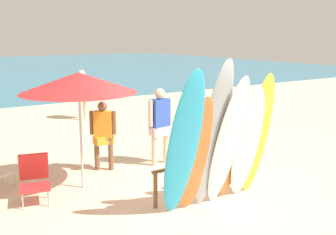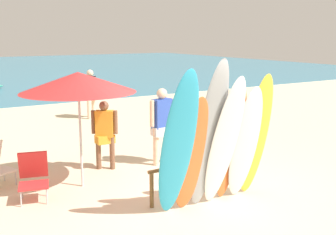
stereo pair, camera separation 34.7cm
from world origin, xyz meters
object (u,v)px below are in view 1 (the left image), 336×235
surfboard_orange_1 (196,155)px  beachgoer_photographing (82,91)px  surfboard_rack (202,169)px  surfboard_yellow_6 (257,135)px  beach_chair_red (34,177)px  surfboard_teal_0 (184,146)px  beachgoer_midbeach (103,131)px  surfboard_white_3 (228,142)px  surfboard_white_5 (247,143)px  surfboard_grey_2 (213,136)px  surfboard_orange_4 (234,143)px  beachgoer_by_water (160,121)px  beach_umbrella (79,83)px

surfboard_orange_1 → beachgoer_photographing: 8.39m
surfboard_rack → surfboard_yellow_6: surfboard_yellow_6 is taller
beachgoer_photographing → beach_chair_red: 7.18m
surfboard_teal_0 → surfboard_orange_1: surfboard_teal_0 is taller
beachgoer_midbeach → surfboard_white_3: bearing=-39.8°
surfboard_white_5 → surfboard_white_3: bearing=-168.0°
surfboard_grey_2 → beachgoer_photographing: (1.17, 8.33, -0.30)m
surfboard_yellow_6 → beachgoer_midbeach: surfboard_yellow_6 is taller
surfboard_rack → beach_chair_red: size_ratio=2.52×
surfboard_grey_2 → surfboard_yellow_6: bearing=5.3°
surfboard_orange_4 → beach_chair_red: (-2.88, 1.91, -0.60)m
beachgoer_photographing → beach_chair_red: (-3.47, -6.27, -0.54)m
surfboard_yellow_6 → beach_chair_red: surfboard_yellow_6 is taller
surfboard_white_5 → surfboard_orange_1: bearing=-177.4°
surfboard_rack → beachgoer_photographing: (0.89, 7.71, 0.48)m
surfboard_white_5 → beachgoer_photographing: bearing=90.0°
surfboard_yellow_6 → surfboard_rack: bearing=149.4°
surfboard_teal_0 → beachgoer_photographing: bearing=81.0°
beachgoer_midbeach → beachgoer_by_water: bearing=19.1°
surfboard_teal_0 → beachgoer_photographing: (1.77, 8.34, -0.23)m
surfboard_rack → beach_chair_red: (-2.58, 1.44, -0.06)m
surfboard_grey_2 → beach_umbrella: bearing=122.6°
surfboard_orange_4 → surfboard_teal_0: bearing=-177.6°
surfboard_grey_2 → surfboard_white_3: bearing=-3.5°
surfboard_white_5 → beach_chair_red: bearing=149.9°
surfboard_grey_2 → surfboard_orange_4: size_ratio=1.24×
surfboard_orange_4 → surfboard_yellow_6: surfboard_yellow_6 is taller
surfboard_orange_1 → beach_umbrella: size_ratio=0.92×
surfboard_rack → surfboard_orange_4: 0.78m
surfboard_orange_4 → beachgoer_photographing: bearing=80.6°
surfboard_grey_2 → surfboard_orange_1: bearing=167.8°
surfboard_teal_0 → surfboard_orange_4: surfboard_teal_0 is taller
surfboard_orange_1 → surfboard_yellow_6: 1.40m
surfboard_orange_1 → beachgoer_photographing: (1.46, 8.26, -0.01)m
beachgoer_midbeach → beachgoer_by_water: 1.28m
surfboard_orange_1 → surfboard_grey_2: size_ratio=0.78×
surfboard_rack → beach_chair_red: 2.95m
surfboard_teal_0 → surfboard_white_5: (1.43, 0.09, -0.18)m
beach_umbrella → surfboard_orange_4: bearing=-46.0°
surfboard_orange_1 → beachgoer_by_water: surfboard_orange_1 is taller
surfboard_orange_1 → beachgoer_by_water: (0.94, 2.53, 0.00)m
surfboard_white_5 → surfboard_yellow_6: (0.27, 0.03, 0.10)m
surfboard_teal_0 → beachgoer_by_water: 2.90m
beachgoer_midbeach → beach_umbrella: size_ratio=0.68×
surfboard_white_5 → beachgoer_by_water: bearing=96.4°
surfboard_yellow_6 → beachgoer_photographing: bearing=91.1°
beachgoer_by_water → beach_umbrella: size_ratio=0.78×
surfboard_yellow_6 → beachgoer_by_water: (-0.45, 2.49, -0.13)m
surfboard_white_5 → beachgoer_photographing: (0.34, 8.26, -0.05)m
surfboard_yellow_6 → beachgoer_by_water: size_ratio=1.33×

